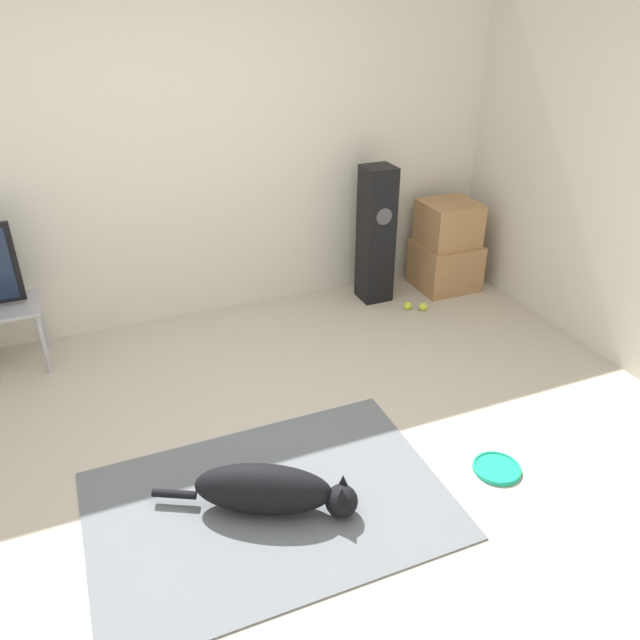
# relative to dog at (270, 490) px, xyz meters

# --- Properties ---
(ground_plane) EXTENTS (12.00, 12.00, 0.00)m
(ground_plane) POSITION_rel_dog_xyz_m (0.04, 0.16, -0.14)
(ground_plane) COLOR #BCB29E
(wall_back) EXTENTS (8.00, 0.06, 2.55)m
(wall_back) POSITION_rel_dog_xyz_m (0.04, 2.26, 1.14)
(wall_back) COLOR beige
(wall_back) RESTS_ON ground_plane
(area_rug) EXTENTS (1.77, 1.21, 0.01)m
(area_rug) POSITION_rel_dog_xyz_m (0.00, 0.04, -0.13)
(area_rug) COLOR slate
(area_rug) RESTS_ON ground_plane
(dog) EXTENTS (0.93, 0.54, 0.26)m
(dog) POSITION_rel_dog_xyz_m (0.00, 0.00, 0.00)
(dog) COLOR black
(dog) RESTS_ON area_rug
(frisbee) EXTENTS (0.26, 0.26, 0.03)m
(frisbee) POSITION_rel_dog_xyz_m (1.22, -0.19, -0.12)
(frisbee) COLOR #199E7A
(frisbee) RESTS_ON ground_plane
(cardboard_box_lower) EXTENTS (0.49, 0.45, 0.39)m
(cardboard_box_lower) POSITION_rel_dog_xyz_m (2.20, 1.90, 0.06)
(cardboard_box_lower) COLOR #A87A4C
(cardboard_box_lower) RESTS_ON ground_plane
(cardboard_box_upper) EXTENTS (0.44, 0.41, 0.35)m
(cardboard_box_upper) POSITION_rel_dog_xyz_m (2.20, 1.91, 0.43)
(cardboard_box_upper) COLOR #A87A4C
(cardboard_box_upper) RESTS_ON cardboard_box_lower
(floor_speaker) EXTENTS (0.24, 0.24, 1.10)m
(floor_speaker) POSITION_rel_dog_xyz_m (1.55, 1.94, 0.41)
(floor_speaker) COLOR black
(floor_speaker) RESTS_ON ground_plane
(tennis_ball_by_boxes) EXTENTS (0.07, 0.07, 0.07)m
(tennis_ball_by_boxes) POSITION_rel_dog_xyz_m (1.70, 1.63, -0.10)
(tennis_ball_by_boxes) COLOR #C6E033
(tennis_ball_by_boxes) RESTS_ON ground_plane
(tennis_ball_near_speaker) EXTENTS (0.07, 0.07, 0.07)m
(tennis_ball_near_speaker) POSITION_rel_dog_xyz_m (1.81, 1.57, -0.10)
(tennis_ball_near_speaker) COLOR #C6E033
(tennis_ball_near_speaker) RESTS_ON ground_plane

